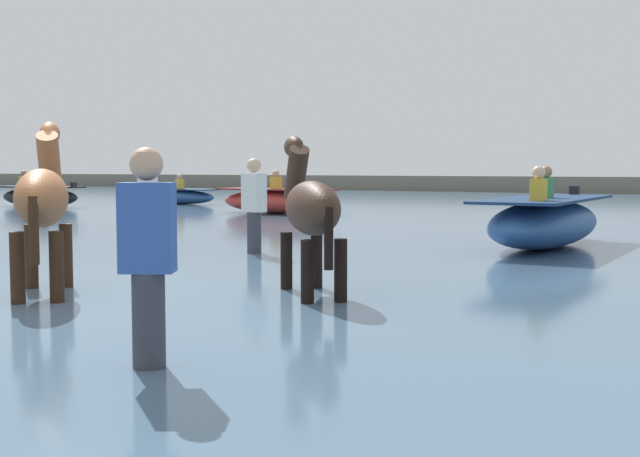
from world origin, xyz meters
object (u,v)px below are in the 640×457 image
object	(u,v)px
boat_distant_east	(545,222)
person_onlooker_right	(254,213)
boat_mid_outer	(181,196)
boat_far_inshore	(40,196)
boat_near_port	(277,201)
person_wading_close	(148,274)
horse_trailing_dark_bay	(310,212)
horse_lead_chestnut	(43,203)
person_onlooker_left	(148,205)
channel_buoy	(157,205)

from	to	relation	value
boat_distant_east	person_onlooker_right	distance (m)	4.40
boat_mid_outer	boat_distant_east	world-z (taller)	boat_distant_east
boat_far_inshore	boat_near_port	size ratio (longest dim) A/B	0.85
person_wading_close	boat_near_port	bearing A→B (deg)	118.04
boat_mid_outer	horse_trailing_dark_bay	bearing A→B (deg)	-49.23
horse_lead_chestnut	boat_near_port	xyz separation A→B (m)	(-5.00, 12.76, -0.54)
horse_lead_chestnut	person_wading_close	distance (m)	3.35
boat_mid_outer	horse_lead_chestnut	bearing A→B (deg)	-56.65
boat_mid_outer	boat_distant_east	size ratio (longest dim) A/B	0.71
boat_distant_east	person_wading_close	size ratio (longest dim) A/B	2.40
person_onlooker_right	person_onlooker_left	bearing A→B (deg)	156.78
horse_trailing_dark_bay	boat_mid_outer	bearing A→B (deg)	130.77
horse_trailing_dark_bay	person_wading_close	size ratio (longest dim) A/B	1.12
boat_near_port	boat_distant_east	bearing A→B (deg)	-35.78
horse_lead_chestnut	boat_mid_outer	distance (m)	19.15
boat_mid_outer	boat_near_port	distance (m)	6.39
boat_mid_outer	boat_far_inshore	size ratio (longest dim) A/B	0.93
horse_lead_chestnut	person_onlooker_right	world-z (taller)	horse_lead_chestnut
boat_distant_east	channel_buoy	size ratio (longest dim) A/B	5.67
boat_far_inshore	horse_trailing_dark_bay	bearing A→B (deg)	-36.30
person_wading_close	person_onlooker_right	size ratio (longest dim) A/B	1.00
horse_trailing_dark_bay	person_onlooker_right	xyz separation A→B (m)	(-2.49, 2.95, -0.21)
person_onlooker_left	person_onlooker_right	size ratio (longest dim) A/B	1.00
boat_far_inshore	person_onlooker_right	world-z (taller)	person_onlooker_right
boat_mid_outer	person_onlooker_left	size ratio (longest dim) A/B	1.71
boat_mid_outer	person_onlooker_right	distance (m)	15.72
boat_far_inshore	boat_mid_outer	bearing A→B (deg)	52.54
person_wading_close	boat_distant_east	bearing A→B (deg)	87.21
boat_distant_east	person_wading_close	bearing A→B (deg)	-92.79
horse_trailing_dark_bay	person_wading_close	bearing A→B (deg)	-80.25
horse_trailing_dark_bay	person_onlooker_left	world-z (taller)	horse_trailing_dark_bay
horse_lead_chestnut	boat_near_port	size ratio (longest dim) A/B	0.57
person_onlooker_left	person_wading_close	xyz separation A→B (m)	(5.93, -7.21, 0.00)
boat_distant_east	person_wading_close	distance (m)	8.71
boat_near_port	person_wading_close	world-z (taller)	person_wading_close
boat_mid_outer	boat_distant_east	bearing A→B (deg)	-33.66
channel_buoy	horse_trailing_dark_bay	bearing A→B (deg)	-45.87
boat_far_inshore	boat_near_port	world-z (taller)	boat_near_port
horse_lead_chestnut	boat_near_port	world-z (taller)	horse_lead_chestnut
horse_trailing_dark_bay	person_wading_close	world-z (taller)	horse_trailing_dark_bay
horse_lead_chestnut	boat_far_inshore	size ratio (longest dim) A/B	0.66
boat_distant_east	person_onlooker_right	world-z (taller)	person_onlooker_right
person_onlooker_left	channel_buoy	size ratio (longest dim) A/B	2.36
person_onlooker_left	person_wading_close	distance (m)	9.34
boat_near_port	person_onlooker_left	size ratio (longest dim) A/B	2.15
horse_trailing_dark_bay	person_onlooker_right	world-z (taller)	horse_trailing_dark_bay
person_onlooker_left	boat_mid_outer	bearing A→B (deg)	124.75
person_onlooker_right	channel_buoy	size ratio (longest dim) A/B	2.36
horse_lead_chestnut	boat_mid_outer	size ratio (longest dim) A/B	0.71
person_wading_close	person_onlooker_right	xyz separation A→B (m)	(-3.01, 5.96, 0.00)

